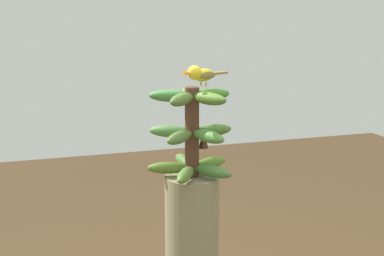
% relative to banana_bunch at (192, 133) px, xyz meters
% --- Properties ---
extents(banana_bunch, '(0.31, 0.31, 0.31)m').
position_rel_banana_bunch_xyz_m(banana_bunch, '(0.00, 0.00, 0.00)').
color(banana_bunch, '#4C2D1E').
rests_on(banana_bunch, banana_tree).
extents(perched_bird, '(0.18, 0.09, 0.07)m').
position_rel_banana_bunch_xyz_m(perched_bird, '(-0.03, -0.01, 0.20)').
color(perched_bird, '#C68933').
rests_on(perched_bird, banana_bunch).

